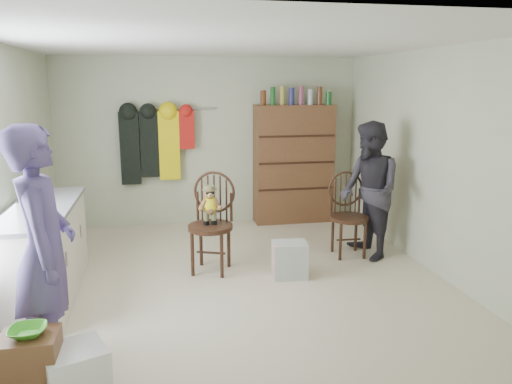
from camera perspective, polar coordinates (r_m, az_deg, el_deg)
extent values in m
plane|color=beige|center=(5.49, -2.19, -10.28)|extent=(5.00, 5.00, 0.00)
plane|color=beige|center=(7.60, -5.23, 5.74)|extent=(4.50, 0.00, 4.50)
plane|color=beige|center=(5.30, -27.13, 1.62)|extent=(0.00, 5.00, 5.00)
plane|color=beige|center=(5.92, 19.79, 3.23)|extent=(0.00, 5.00, 5.00)
plane|color=white|center=(5.09, -2.43, 16.70)|extent=(5.00, 5.00, 0.00)
cube|color=silver|center=(5.41, -23.24, -6.58)|extent=(0.60, 1.80, 0.90)
cube|color=slate|center=(5.28, -23.66, -1.74)|extent=(0.64, 1.86, 0.04)
cylinder|color=#99999E|center=(4.90, -20.83, -7.18)|extent=(0.02, 0.02, 0.14)
cylinder|color=#99999E|center=(5.75, -19.38, -4.25)|extent=(0.02, 0.02, 0.14)
cube|color=brown|center=(3.77, -24.24, -18.20)|extent=(0.36, 0.31, 0.52)
imported|color=green|center=(3.64, -24.65, -14.27)|extent=(0.24, 0.24, 0.06)
cube|color=white|center=(3.78, -19.94, -18.96)|extent=(0.51, 0.50, 0.38)
cylinder|color=#3D2215|center=(5.65, -5.23, -4.01)|extent=(0.65, 0.65, 0.05)
cylinder|color=#3D2215|center=(5.62, -7.28, -7.09)|extent=(0.04, 0.04, 0.50)
cylinder|color=#3D2215|center=(5.54, -3.94, -7.32)|extent=(0.04, 0.04, 0.50)
cylinder|color=#3D2215|center=(5.94, -6.30, -6.01)|extent=(0.04, 0.04, 0.50)
cylinder|color=#3D2215|center=(5.86, -3.14, -6.21)|extent=(0.04, 0.04, 0.50)
torus|color=#3D2215|center=(5.75, -4.79, -0.02)|extent=(0.47, 0.20, 0.49)
cylinder|color=#3D2215|center=(5.83, -6.70, -1.58)|extent=(0.03, 0.03, 0.33)
cylinder|color=#3D2215|center=(5.73, -2.84, -1.75)|extent=(0.03, 0.03, 0.33)
cylinder|color=yellow|center=(5.60, -5.31, -1.38)|extent=(0.14, 0.14, 0.13)
cylinder|color=#475128|center=(5.64, -5.28, -2.70)|extent=(0.08, 0.08, 0.21)
sphere|color=#9E7042|center=(5.58, -5.33, -0.10)|extent=(0.13, 0.13, 0.13)
cylinder|color=#475128|center=(5.56, -5.34, 0.51)|extent=(0.11, 0.11, 0.04)
cube|color=black|center=(5.52, -5.27, -0.13)|extent=(0.09, 0.01, 0.02)
cylinder|color=#3D2215|center=(6.27, 10.62, -2.93)|extent=(0.48, 0.48, 0.05)
cylinder|color=#3D2215|center=(6.15, 9.64, -5.65)|extent=(0.04, 0.04, 0.46)
cylinder|color=#3D2215|center=(6.25, 12.33, -5.47)|extent=(0.04, 0.04, 0.46)
cylinder|color=#3D2215|center=(6.44, 8.75, -4.81)|extent=(0.04, 0.04, 0.46)
cylinder|color=#3D2215|center=(6.54, 11.33, -4.65)|extent=(0.04, 0.04, 0.46)
torus|color=#3D2215|center=(6.36, 10.19, 0.37)|extent=(0.45, 0.05, 0.45)
cylinder|color=#3D2215|center=(6.33, 8.58, -1.06)|extent=(0.03, 0.03, 0.31)
cylinder|color=#3D2215|center=(6.45, 11.72, -0.94)|extent=(0.03, 0.03, 0.31)
cube|color=#E58372|center=(5.58, 3.87, -7.73)|extent=(0.40, 0.33, 0.40)
imported|color=#53447E|center=(3.92, -23.06, -6.32)|extent=(0.52, 0.72, 1.84)
imported|color=#2D2B33|center=(6.19, 12.84, 0.15)|extent=(0.69, 0.86, 1.68)
cube|color=brown|center=(7.69, 4.30, 3.19)|extent=(1.20, 0.38, 1.80)
cube|color=#3D2215|center=(7.57, 4.64, 0.35)|extent=(1.16, 0.02, 0.03)
cube|color=#3D2215|center=(7.50, 4.69, 3.34)|extent=(1.16, 0.02, 0.03)
cube|color=#3D2215|center=(7.45, 4.75, 6.39)|extent=(1.16, 0.02, 0.03)
cylinder|color=#592D14|center=(7.38, 0.83, 10.72)|extent=(0.09, 0.09, 0.22)
cylinder|color=#19591E|center=(7.41, 1.93, 10.91)|extent=(0.07, 0.07, 0.26)
cylinder|color=#A59933|center=(7.44, 3.02, 10.92)|extent=(0.07, 0.07, 0.27)
cylinder|color=navy|center=(7.48, 4.10, 10.85)|extent=(0.08, 0.08, 0.25)
cylinder|color=#8C3F59|center=(7.52, 5.17, 10.91)|extent=(0.08, 0.08, 0.27)
cylinder|color=#B2B2B7|center=(7.56, 6.23, 10.72)|extent=(0.08, 0.08, 0.23)
cylinder|color=#592D14|center=(7.60, 7.28, 10.84)|extent=(0.07, 0.07, 0.26)
cylinder|color=#19591E|center=(7.65, 8.30, 10.56)|extent=(0.08, 0.08, 0.19)
cylinder|color=#99999E|center=(7.47, -8.35, 9.40)|extent=(1.00, 0.02, 0.02)
cube|color=black|center=(7.46, -14.20, 4.87)|extent=(0.28, 0.10, 1.05)
cube|color=black|center=(7.45, -12.06, 5.35)|extent=(0.26, 0.10, 0.95)
cube|color=yellow|center=(7.45, -9.89, 5.24)|extent=(0.30, 0.10, 1.00)
cube|color=red|center=(7.44, -7.94, 7.04)|extent=(0.22, 0.10, 0.55)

